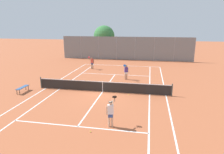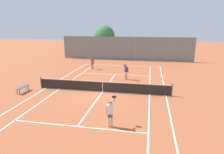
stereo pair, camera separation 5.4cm
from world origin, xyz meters
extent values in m
plane|color=#B25B38|center=(0.00, 0.00, 0.00)|extent=(120.00, 120.00, 0.00)
cube|color=white|center=(0.00, 11.90, 0.00)|extent=(11.00, 0.10, 0.01)
cube|color=white|center=(-5.50, 0.00, 0.00)|extent=(0.10, 23.80, 0.01)
cube|color=white|center=(5.50, 0.00, 0.00)|extent=(0.10, 23.80, 0.01)
cube|color=white|center=(-4.13, 0.00, 0.00)|extent=(0.10, 23.80, 0.01)
cube|color=white|center=(4.13, 0.00, 0.00)|extent=(0.10, 23.80, 0.01)
cube|color=white|center=(0.00, -6.40, 0.00)|extent=(8.26, 0.10, 0.01)
cube|color=white|center=(0.00, 6.40, 0.00)|extent=(8.26, 0.10, 0.01)
cube|color=white|center=(0.00, 0.00, 0.00)|extent=(0.10, 12.80, 0.01)
cylinder|color=#474C47|center=(-5.95, 0.00, 0.53)|extent=(0.10, 0.10, 1.07)
cylinder|color=#474C47|center=(5.95, 0.00, 0.53)|extent=(0.10, 0.10, 1.07)
cube|color=black|center=(0.00, 0.00, 0.46)|extent=(11.90, 0.02, 0.89)
cube|color=white|center=(0.00, 0.00, 0.92)|extent=(11.90, 0.03, 0.06)
cube|color=white|center=(0.00, 0.00, 0.44)|extent=(0.05, 0.03, 0.89)
cylinder|color=#D8A884|center=(1.81, -6.07, 0.41)|extent=(0.13, 0.13, 0.82)
cylinder|color=#D8A884|center=(1.99, -6.03, 0.41)|extent=(0.13, 0.13, 0.82)
cube|color=#334C8C|center=(1.90, -6.05, 0.74)|extent=(0.31, 0.24, 0.24)
cube|color=white|center=(1.90, -6.05, 1.10)|extent=(0.38, 0.27, 0.56)
sphere|color=#D8A884|center=(1.90, -6.05, 1.49)|extent=(0.22, 0.22, 0.22)
cylinder|color=black|center=(1.90, -6.05, 1.56)|extent=(0.23, 0.23, 0.02)
cylinder|color=#D8A884|center=(1.69, -6.10, 1.04)|extent=(0.08, 0.08, 0.52)
cylinder|color=#D8A884|center=(2.00, -5.88, 1.39)|extent=(0.18, 0.46, 0.35)
cylinder|color=black|center=(2.07, -5.60, 1.55)|extent=(0.09, 0.25, 0.22)
cylinder|color=black|center=(2.04, -5.48, 1.66)|extent=(0.32, 0.25, 0.23)
cylinder|color=#936B4C|center=(-3.47, 8.98, 0.41)|extent=(0.13, 0.13, 0.82)
cylinder|color=#936B4C|center=(-3.65, 8.98, 0.41)|extent=(0.13, 0.13, 0.82)
cube|color=#334C8C|center=(-3.56, 8.98, 0.74)|extent=(0.28, 0.19, 0.24)
cube|color=#D84C3F|center=(-3.56, 8.98, 1.10)|extent=(0.35, 0.21, 0.56)
sphere|color=#936B4C|center=(-3.56, 8.98, 1.49)|extent=(0.22, 0.22, 0.22)
cylinder|color=black|center=(-3.56, 8.98, 1.56)|extent=(0.23, 0.23, 0.02)
cylinder|color=#936B4C|center=(-3.34, 8.97, 1.04)|extent=(0.08, 0.08, 0.52)
cylinder|color=#936B4C|center=(-3.69, 8.84, 1.39)|extent=(0.09, 0.46, 0.35)
cylinder|color=maroon|center=(-3.83, 8.59, 1.55)|extent=(0.04, 0.25, 0.22)
cylinder|color=maroon|center=(-3.83, 8.47, 1.66)|extent=(0.29, 0.20, 0.23)
cylinder|color=tan|center=(1.64, 4.53, 0.41)|extent=(0.13, 0.13, 0.82)
cylinder|color=tan|center=(1.47, 4.47, 0.41)|extent=(0.13, 0.13, 0.82)
cube|color=white|center=(1.55, 4.50, 0.74)|extent=(0.32, 0.26, 0.24)
cube|color=#4C388C|center=(1.55, 4.50, 1.10)|extent=(0.38, 0.29, 0.56)
sphere|color=tan|center=(1.55, 4.50, 1.49)|extent=(0.22, 0.22, 0.22)
cylinder|color=black|center=(1.55, 4.50, 1.56)|extent=(0.23, 0.23, 0.02)
cylinder|color=tan|center=(1.76, 4.57, 1.04)|extent=(0.08, 0.08, 0.52)
cylinder|color=tan|center=(1.47, 4.33, 1.39)|extent=(0.21, 0.46, 0.35)
cylinder|color=#1E4C99|center=(1.43, 4.04, 1.55)|extent=(0.11, 0.25, 0.22)
cylinder|color=#1E4C99|center=(1.46, 3.92, 1.66)|extent=(0.33, 0.27, 0.23)
sphere|color=#D1DB33|center=(0.92, -6.88, 0.03)|extent=(0.07, 0.07, 0.07)
sphere|color=#D1DB33|center=(-2.51, 3.32, 0.03)|extent=(0.07, 0.07, 0.07)
sphere|color=#D1DB33|center=(4.84, 6.68, 0.03)|extent=(0.07, 0.07, 0.07)
sphere|color=#D1DB33|center=(2.37, -0.42, 0.03)|extent=(0.07, 0.07, 0.07)
cube|color=#33598C|center=(-6.94, -1.40, 0.44)|extent=(0.36, 1.50, 0.05)
cylinder|color=#262626|center=(-6.82, -0.76, 0.21)|extent=(0.05, 0.05, 0.41)
cylinder|color=#262626|center=(-6.82, -2.04, 0.21)|extent=(0.05, 0.05, 0.41)
cylinder|color=#262626|center=(-7.07, -0.76, 0.21)|extent=(0.05, 0.05, 0.41)
cylinder|color=#262626|center=(-7.07, -2.04, 0.21)|extent=(0.05, 0.05, 0.41)
cylinder|color=gray|center=(-10.96, 16.88, 1.94)|extent=(0.08, 0.08, 3.89)
cylinder|color=gray|center=(-7.83, 16.88, 1.94)|extent=(0.08, 0.08, 3.89)
cylinder|color=gray|center=(-4.70, 16.88, 1.94)|extent=(0.08, 0.08, 3.89)
cylinder|color=gray|center=(-1.57, 16.88, 1.94)|extent=(0.08, 0.08, 3.89)
cylinder|color=gray|center=(1.57, 16.88, 1.94)|extent=(0.08, 0.08, 3.89)
cylinder|color=gray|center=(4.70, 16.88, 1.94)|extent=(0.08, 0.08, 3.89)
cylinder|color=gray|center=(7.83, 16.88, 1.94)|extent=(0.08, 0.08, 3.89)
cylinder|color=gray|center=(10.96, 16.88, 1.94)|extent=(0.08, 0.08, 3.89)
cube|color=slate|center=(0.00, 16.88, 1.94)|extent=(21.92, 0.02, 3.85)
cylinder|color=brown|center=(-4.09, 18.71, 1.26)|extent=(0.28, 0.28, 2.53)
sphere|color=#387A3D|center=(-4.09, 18.71, 3.82)|extent=(3.70, 3.70, 3.70)
sphere|color=#387A3D|center=(-4.48, 18.99, 3.36)|extent=(2.38, 2.38, 2.38)
camera|label=1|loc=(3.95, -16.45, 5.82)|focal=32.00mm
camera|label=2|loc=(4.00, -16.44, 5.82)|focal=32.00mm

